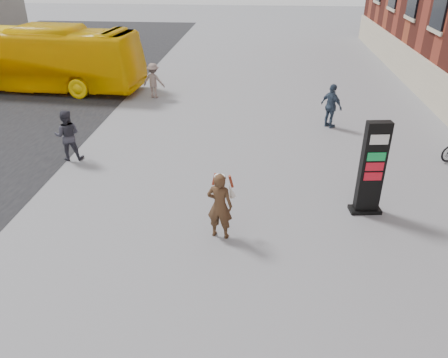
# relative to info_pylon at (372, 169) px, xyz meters

# --- Properties ---
(ground) EXTENTS (100.00, 100.00, 0.00)m
(ground) POSITION_rel_info_pylon_xyz_m (-4.65, -1.07, -1.33)
(ground) COLOR #9E9EA3
(info_pylon) EXTENTS (0.90, 0.53, 2.66)m
(info_pylon) POSITION_rel_info_pylon_xyz_m (0.00, 0.00, 0.00)
(info_pylon) COLOR black
(info_pylon) RESTS_ON ground
(woman) EXTENTS (0.76, 0.71, 1.79)m
(woman) POSITION_rel_info_pylon_xyz_m (-3.93, -1.51, -0.41)
(woman) COLOR #3E2918
(woman) RESTS_ON ground
(bus) EXTENTS (11.58, 3.63, 3.17)m
(bus) POSITION_rel_info_pylon_xyz_m (-14.76, 10.79, 0.26)
(bus) COLOR #FBC301
(bus) RESTS_ON road
(pedestrian_a) EXTENTS (0.99, 0.85, 1.78)m
(pedestrian_a) POSITION_rel_info_pylon_xyz_m (-9.55, 2.62, -0.44)
(pedestrian_a) COLOR #35343F
(pedestrian_a) RESTS_ON ground
(pedestrian_b) EXTENTS (1.18, 0.82, 1.68)m
(pedestrian_b) POSITION_rel_info_pylon_xyz_m (-8.24, 9.80, -0.49)
(pedestrian_b) COLOR gray
(pedestrian_b) RESTS_ON ground
(pedestrian_c) EXTENTS (1.01, 1.08, 1.79)m
(pedestrian_c) POSITION_rel_info_pylon_xyz_m (-0.18, 6.51, -0.43)
(pedestrian_c) COLOR #354459
(pedestrian_c) RESTS_ON ground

